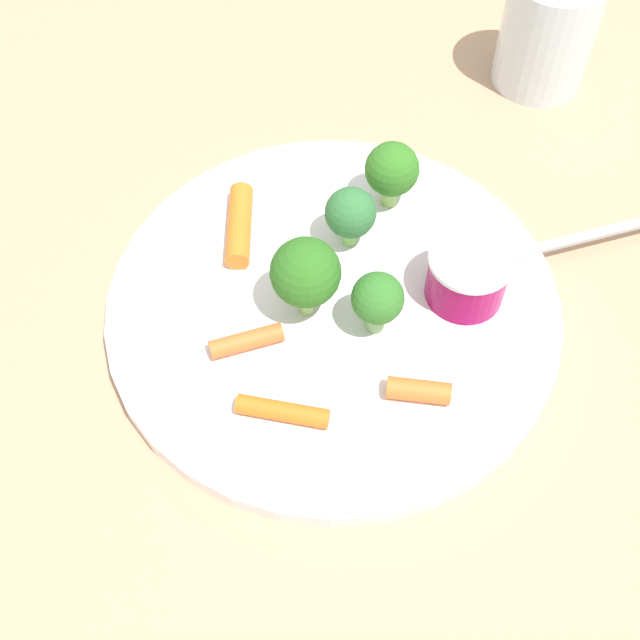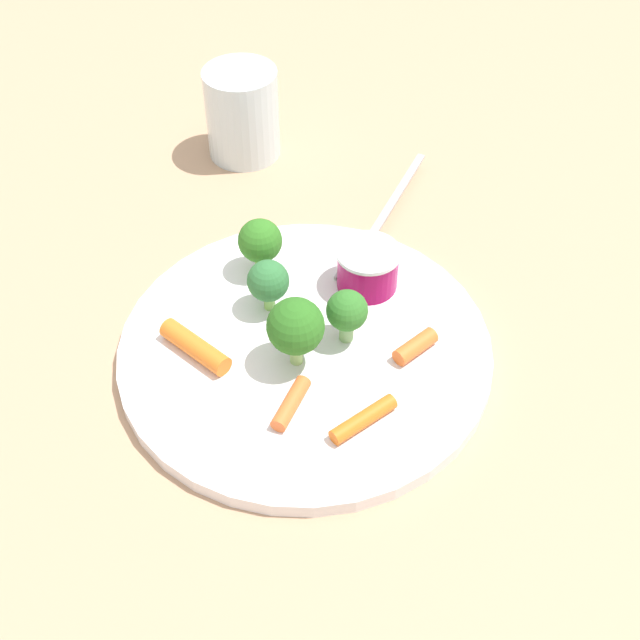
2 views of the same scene
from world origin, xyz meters
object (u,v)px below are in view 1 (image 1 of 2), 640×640
broccoli_floret_0 (392,170)px  drinking_glass (548,31)px  plate (333,306)px  fork (575,239)px  broccoli_floret_1 (305,271)px  sauce_cup (467,276)px  broccoli_floret_2 (351,213)px  carrot_stick_3 (239,225)px  carrot_stick_2 (246,341)px  carrot_stick_0 (283,411)px  broccoli_floret_3 (378,300)px  carrot_stick_1 (418,391)px

broccoli_floret_0 → drinking_glass: drinking_glass is taller
plate → fork: 0.16m
broccoli_floret_1 → drinking_glass: drinking_glass is taller
sauce_cup → broccoli_floret_2: (0.06, 0.05, 0.01)m
drinking_glass → sauce_cup: bearing=138.4°
sauce_cup → carrot_stick_3: bearing=49.4°
carrot_stick_2 → carrot_stick_0: bearing=-175.7°
broccoli_floret_3 → drinking_glass: drinking_glass is taller
plate → sauce_cup: sauce_cup is taller
broccoli_floret_0 → broccoli_floret_1: size_ratio=0.84×
carrot_stick_3 → carrot_stick_2: bearing=164.1°
sauce_cup → drinking_glass: 0.22m
broccoli_floret_3 → sauce_cup: bearing=-87.4°
broccoli_floret_0 → carrot_stick_2: (-0.07, 0.12, -0.02)m
carrot_stick_0 → fork: 0.22m
plate → carrot_stick_1: carrot_stick_1 is taller
carrot_stick_3 → fork: bearing=-113.3°
broccoli_floret_1 → carrot_stick_1: broccoli_floret_1 is taller
carrot_stick_2 → fork: (-0.00, -0.22, -0.00)m
broccoli_floret_2 → carrot_stick_0: bearing=141.0°
broccoli_floret_3 → drinking_glass: 0.27m
broccoli_floret_0 → carrot_stick_3: 0.10m
carrot_stick_0 → carrot_stick_1: bearing=-102.1°
broccoli_floret_2 → broccoli_floret_0: bearing=-59.7°
broccoli_floret_3 → carrot_stick_1: size_ratio=1.26×
broccoli_floret_1 → carrot_stick_2: 0.05m
carrot_stick_3 → drinking_glass: drinking_glass is taller
carrot_stick_0 → fork: bearing=-77.1°
broccoli_floret_0 → broccoli_floret_3: bearing=151.0°
broccoli_floret_0 → broccoli_floret_2: broccoli_floret_0 is taller
broccoli_floret_3 → drinking_glass: size_ratio=0.53×
carrot_stick_1 → broccoli_floret_0: bearing=-17.9°
broccoli_floret_2 → broccoli_floret_3: same height
broccoli_floret_0 → carrot_stick_3: size_ratio=0.80×
broccoli_floret_3 → carrot_stick_0: size_ratio=0.87×
plate → broccoli_floret_2: (0.04, -0.03, 0.03)m
broccoli_floret_0 → broccoli_floret_2: (-0.02, 0.04, -0.00)m
broccoli_floret_0 → carrot_stick_1: 0.15m
broccoli_floret_0 → broccoli_floret_1: broccoli_floret_1 is taller
broccoli_floret_2 → fork: size_ratio=0.24×
carrot_stick_1 → drinking_glass: (0.22, -0.21, 0.02)m
broccoli_floret_1 → fork: 0.18m
broccoli_floret_1 → carrot_stick_0: bearing=149.4°
broccoli_floret_2 → plate: bearing=145.6°
broccoli_floret_1 → carrot_stick_0: broccoli_floret_1 is taller
sauce_cup → drinking_glass: (0.17, -0.15, 0.01)m
broccoli_floret_1 → carrot_stick_0: 0.08m
carrot_stick_1 → carrot_stick_2: 0.10m
drinking_glass → carrot_stick_0: bearing=126.4°
broccoli_floret_1 → carrot_stick_3: size_ratio=0.95×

